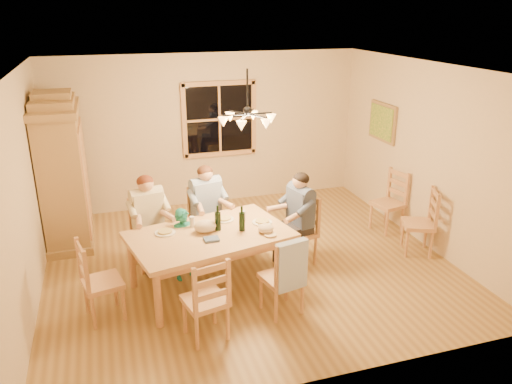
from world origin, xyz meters
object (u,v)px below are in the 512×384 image
object	(u,v)px
chair_end_left	(104,294)
chair_end_right	(298,242)
chandelier	(247,118)
adult_slate_man	(299,207)
wine_bottle_a	(218,218)
chair_near_right	(281,289)
wine_bottle_b	(242,218)
chair_far_right	(208,233)
chair_far_left	(151,246)
chair_near_left	(206,312)
chair_spare_back	(387,213)
adult_plaid_man	(206,199)
dining_table	(210,240)
chair_spare_front	(417,234)
adult_woman	(148,210)
child	(184,244)
armoire	(64,175)

from	to	relation	value
chair_end_left	chair_end_right	xyz separation A→B (m)	(2.65, 0.59, 0.00)
chandelier	adult_slate_man	xyz separation A→B (m)	(0.68, -0.19, -1.24)
wine_bottle_a	chair_near_right	bearing A→B (deg)	-57.45
wine_bottle_a	wine_bottle_b	world-z (taller)	same
chair_far_right	wine_bottle_a	bearing A→B (deg)	74.71
chair_near_right	adult_slate_man	bearing A→B (deg)	46.74
chair_far_left	wine_bottle_a	bearing A→B (deg)	125.37
chair_far_right	adult_slate_man	xyz separation A→B (m)	(1.15, -0.69, 0.54)
chair_near_left	chair_spare_back	xyz separation A→B (m)	(3.37, 1.89, 0.00)
adult_plaid_man	chair_near_right	bearing A→B (deg)	93.37
adult_plaid_man	adult_slate_man	distance (m)	1.34
adult_plaid_man	wine_bottle_a	size ratio (longest dim) A/B	2.65
chandelier	adult_slate_man	size ratio (longest dim) A/B	0.88
chandelier	dining_table	size ratio (longest dim) A/B	0.36
chair_end_right	wine_bottle_a	size ratio (longest dim) A/B	3.00
chair_spare_back	chair_spare_front	bearing A→B (deg)	166.66
chair_end_left	adult_slate_man	xyz separation A→B (m)	(2.65, 0.59, 0.54)
chair_end_right	wine_bottle_a	distance (m)	1.37
adult_slate_man	adult_plaid_man	bearing A→B (deg)	46.64
chair_near_right	adult_slate_man	xyz separation A→B (m)	(0.65, 1.09, 0.54)
chair_spare_front	chair_spare_back	size ratio (longest dim) A/B	1.00
adult_plaid_man	wine_bottle_b	xyz separation A→B (m)	(0.24, -1.02, 0.08)
adult_slate_man	wine_bottle_a	bearing A→B (deg)	88.14
chair_end_right	wine_bottle_b	size ratio (longest dim) A/B	3.00
chair_end_right	chair_spare_front	world-z (taller)	same
adult_plaid_man	chair_spare_front	bearing A→B (deg)	149.78
adult_plaid_man	wine_bottle_b	distance (m)	1.05
chandelier	chair_far_right	xyz separation A→B (m)	(-0.48, 0.50, -1.77)
chair_end_left	wine_bottle_b	bearing A→B (deg)	85.89
chair_near_right	wine_bottle_a	distance (m)	1.20
chandelier	wine_bottle_a	distance (m)	1.33
adult_woman	adult_slate_man	distance (m)	2.06
wine_bottle_b	wine_bottle_a	bearing A→B (deg)	159.68
chandelier	adult_slate_man	world-z (taller)	chandelier
chair_near_left	chair_spare_back	world-z (taller)	same
dining_table	chair_end_left	xyz separation A→B (m)	(-1.32, -0.29, -0.36)
chair_near_right	wine_bottle_b	xyz separation A→B (m)	(-0.26, 0.76, 0.62)
chair_near_left	chair_far_left	bearing A→B (deg)	90.00
child	chair_spare_front	size ratio (longest dim) A/B	1.00
chair_end_right	chair_spare_front	bearing A→B (deg)	-110.39
chair_end_left	wine_bottle_b	size ratio (longest dim) A/B	3.00
dining_table	adult_woman	world-z (taller)	adult_woman
chair_far_left	chair_far_right	size ratio (longest dim) A/B	1.00
chair_near_left	chandelier	bearing A→B (deg)	45.73
chandelier	chair_spare_front	xyz separation A→B (m)	(2.45, -0.43, -1.77)
chair_far_left	chair_near_left	distance (m)	1.84
armoire	wine_bottle_a	size ratio (longest dim) A/B	6.97
chandelier	chair_end_right	size ratio (longest dim) A/B	0.78
dining_table	chair_spare_front	world-z (taller)	chair_spare_front
chair_far_left	chair_spare_back	bearing A→B (deg)	168.80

